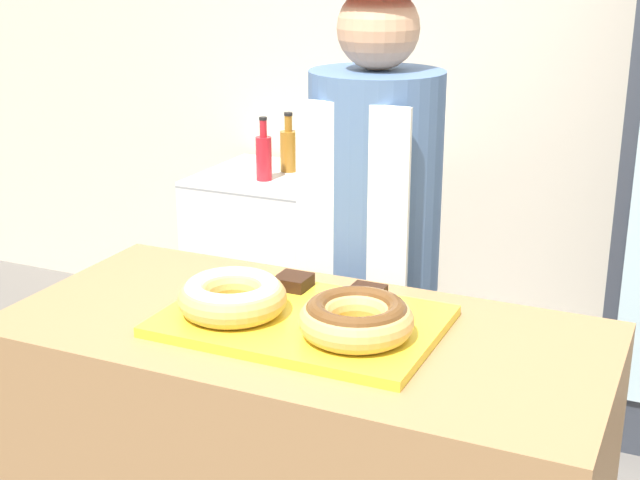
{
  "coord_description": "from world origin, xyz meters",
  "views": [
    {
      "loc": [
        0.82,
        -1.71,
        1.81
      ],
      "look_at": [
        0.0,
        0.1,
        1.15
      ],
      "focal_mm": 50.0,
      "sensor_mm": 36.0,
      "label": 1
    }
  ],
  "objects_px": {
    "bottle_amber": "(323,152)",
    "bottle_amber_b": "(289,149)",
    "brownie_back_left": "(293,282)",
    "chest_freezer": "(298,264)",
    "serving_tray": "(302,321)",
    "donut_light_glaze": "(232,295)",
    "bottle_red": "(264,156)",
    "brownie_back_right": "(367,294)",
    "donut_chocolate_glaze": "(356,317)",
    "baker_person": "(373,260)"
  },
  "relations": [
    {
      "from": "bottle_amber",
      "to": "bottle_amber_b",
      "type": "relative_size",
      "value": 1.0
    },
    {
      "from": "brownie_back_left",
      "to": "chest_freezer",
      "type": "height_order",
      "value": "brownie_back_left"
    },
    {
      "from": "bottle_amber",
      "to": "chest_freezer",
      "type": "bearing_deg",
      "value": -136.39
    },
    {
      "from": "chest_freezer",
      "to": "brownie_back_left",
      "type": "bearing_deg",
      "value": -64.37
    },
    {
      "from": "serving_tray",
      "to": "bottle_amber_b",
      "type": "height_order",
      "value": "bottle_amber_b"
    },
    {
      "from": "chest_freezer",
      "to": "bottle_amber",
      "type": "bearing_deg",
      "value": 43.61
    },
    {
      "from": "donut_light_glaze",
      "to": "bottle_red",
      "type": "bearing_deg",
      "value": 115.77
    },
    {
      "from": "serving_tray",
      "to": "donut_light_glaze",
      "type": "relative_size",
      "value": 2.49
    },
    {
      "from": "donut_light_glaze",
      "to": "bottle_amber_b",
      "type": "xyz_separation_m",
      "value": [
        -0.79,
        1.88,
        -0.1
      ]
    },
    {
      "from": "bottle_amber",
      "to": "bottle_red",
      "type": "distance_m",
      "value": 0.27
    },
    {
      "from": "serving_tray",
      "to": "brownie_back_right",
      "type": "xyz_separation_m",
      "value": [
        0.1,
        0.16,
        0.03
      ]
    },
    {
      "from": "donut_chocolate_glaze",
      "to": "bottle_amber",
      "type": "xyz_separation_m",
      "value": [
        -0.93,
        1.88,
        -0.1
      ]
    },
    {
      "from": "donut_light_glaze",
      "to": "donut_chocolate_glaze",
      "type": "bearing_deg",
      "value": 0.0
    },
    {
      "from": "chest_freezer",
      "to": "bottle_amber_b",
      "type": "bearing_deg",
      "value": 135.06
    },
    {
      "from": "brownie_back_right",
      "to": "bottle_red",
      "type": "bearing_deg",
      "value": 125.78
    },
    {
      "from": "donut_light_glaze",
      "to": "brownie_back_left",
      "type": "distance_m",
      "value": 0.21
    },
    {
      "from": "brownie_back_left",
      "to": "brownie_back_right",
      "type": "xyz_separation_m",
      "value": [
        0.2,
        0.0,
        0.0
      ]
    },
    {
      "from": "brownie_back_right",
      "to": "donut_chocolate_glaze",
      "type": "bearing_deg",
      "value": -74.44
    },
    {
      "from": "donut_light_glaze",
      "to": "bottle_red",
      "type": "height_order",
      "value": "bottle_red"
    },
    {
      "from": "bottle_amber_b",
      "to": "brownie_back_left",
      "type": "bearing_deg",
      "value": -63.19
    },
    {
      "from": "serving_tray",
      "to": "bottle_amber",
      "type": "distance_m",
      "value": 1.99
    },
    {
      "from": "donut_light_glaze",
      "to": "donut_chocolate_glaze",
      "type": "xyz_separation_m",
      "value": [
        0.31,
        0.0,
        0.0
      ]
    },
    {
      "from": "chest_freezer",
      "to": "bottle_red",
      "type": "height_order",
      "value": "bottle_red"
    },
    {
      "from": "brownie_back_left",
      "to": "bottle_amber_b",
      "type": "relative_size",
      "value": 0.3
    },
    {
      "from": "serving_tray",
      "to": "chest_freezer",
      "type": "bearing_deg",
      "value": 116.26
    },
    {
      "from": "donut_light_glaze",
      "to": "bottle_amber",
      "type": "height_order",
      "value": "bottle_amber"
    },
    {
      "from": "chest_freezer",
      "to": "bottle_red",
      "type": "relative_size",
      "value": 3.18
    },
    {
      "from": "chest_freezer",
      "to": "serving_tray",
      "type": "bearing_deg",
      "value": -63.74
    },
    {
      "from": "bottle_amber_b",
      "to": "donut_light_glaze",
      "type": "bearing_deg",
      "value": -67.23
    },
    {
      "from": "brownie_back_right",
      "to": "chest_freezer",
      "type": "xyz_separation_m",
      "value": [
        -0.96,
        1.59,
        -0.59
      ]
    },
    {
      "from": "brownie_back_right",
      "to": "bottle_amber_b",
      "type": "height_order",
      "value": "bottle_amber_b"
    },
    {
      "from": "baker_person",
      "to": "bottle_amber",
      "type": "bearing_deg",
      "value": 120.27
    },
    {
      "from": "serving_tray",
      "to": "donut_chocolate_glaze",
      "type": "height_order",
      "value": "donut_chocolate_glaze"
    },
    {
      "from": "bottle_red",
      "to": "bottle_amber",
      "type": "bearing_deg",
      "value": 44.23
    },
    {
      "from": "bottle_amber",
      "to": "bottle_red",
      "type": "xyz_separation_m",
      "value": [
        -0.2,
        -0.19,
        0.0
      ]
    },
    {
      "from": "brownie_back_left",
      "to": "brownie_back_right",
      "type": "height_order",
      "value": "same"
    },
    {
      "from": "brownie_back_right",
      "to": "bottle_red",
      "type": "relative_size",
      "value": 0.29
    },
    {
      "from": "bottle_amber",
      "to": "bottle_red",
      "type": "height_order",
      "value": "bottle_red"
    },
    {
      "from": "baker_person",
      "to": "bottle_amber",
      "type": "xyz_separation_m",
      "value": [
        -0.71,
        1.22,
        0.01
      ]
    },
    {
      "from": "brownie_back_left",
      "to": "chest_freezer",
      "type": "distance_m",
      "value": 1.86
    },
    {
      "from": "brownie_back_right",
      "to": "baker_person",
      "type": "xyz_separation_m",
      "value": [
        -0.16,
        0.45,
        -0.08
      ]
    },
    {
      "from": "bottle_amber",
      "to": "bottle_red",
      "type": "relative_size",
      "value": 0.97
    },
    {
      "from": "serving_tray",
      "to": "donut_light_glaze",
      "type": "distance_m",
      "value": 0.17
    },
    {
      "from": "baker_person",
      "to": "bottle_amber_b",
      "type": "bearing_deg",
      "value": 125.93
    },
    {
      "from": "bottle_amber",
      "to": "brownie_back_left",
      "type": "bearing_deg",
      "value": -68.06
    },
    {
      "from": "donut_light_glaze",
      "to": "bottle_amber",
      "type": "xyz_separation_m",
      "value": [
        -0.62,
        1.88,
        -0.1
      ]
    },
    {
      "from": "donut_light_glaze",
      "to": "chest_freezer",
      "type": "bearing_deg",
      "value": 111.47
    },
    {
      "from": "donut_chocolate_glaze",
      "to": "chest_freezer",
      "type": "bearing_deg",
      "value": 119.53
    },
    {
      "from": "baker_person",
      "to": "bottle_red",
      "type": "height_order",
      "value": "baker_person"
    },
    {
      "from": "brownie_back_left",
      "to": "bottle_amber",
      "type": "distance_m",
      "value": 1.81
    }
  ]
}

